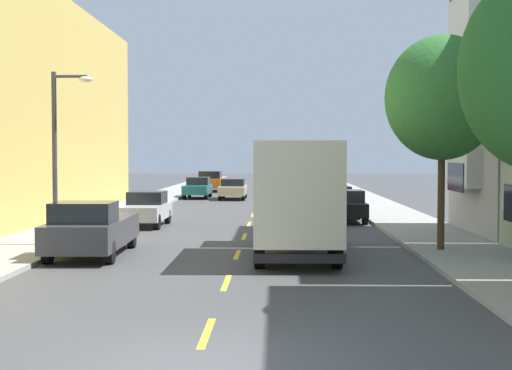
% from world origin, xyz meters
% --- Properties ---
extents(ground_plane, '(160.00, 160.00, 0.00)m').
position_xyz_m(ground_plane, '(0.00, 30.00, 0.00)').
color(ground_plane, '#424244').
extents(sidewalk_left, '(3.20, 120.00, 0.14)m').
position_xyz_m(sidewalk_left, '(-7.10, 28.00, 0.07)').
color(sidewalk_left, '#99968E').
rests_on(sidewalk_left, ground_plane).
extents(sidewalk_right, '(3.20, 120.00, 0.14)m').
position_xyz_m(sidewalk_right, '(7.10, 28.00, 0.07)').
color(sidewalk_right, '#99968E').
rests_on(sidewalk_right, ground_plane).
extents(lane_centerline_dashes, '(0.14, 47.20, 0.01)m').
position_xyz_m(lane_centerline_dashes, '(0.00, 24.50, 0.00)').
color(lane_centerline_dashes, yellow).
rests_on(lane_centerline_dashes, ground_plane).
extents(street_tree_second, '(3.57, 3.57, 6.72)m').
position_xyz_m(street_tree_second, '(6.40, 12.41, 4.89)').
color(street_tree_second, '#47331E').
rests_on(street_tree_second, sidewalk_right).
extents(street_lamp, '(1.35, 0.28, 5.70)m').
position_xyz_m(street_lamp, '(-5.92, 13.26, 3.51)').
color(street_lamp, '#38383D').
rests_on(street_lamp, sidewalk_left).
extents(delivery_box_truck, '(2.45, 7.51, 3.49)m').
position_xyz_m(delivery_box_truck, '(1.80, 11.61, 1.96)').
color(delivery_box_truck, beige).
rests_on(delivery_box_truck, ground_plane).
extents(parked_hatchback_black, '(1.74, 4.00, 1.50)m').
position_xyz_m(parked_hatchback_black, '(4.40, 23.09, 0.76)').
color(parked_hatchback_black, black).
rests_on(parked_hatchback_black, ground_plane).
extents(parked_pickup_charcoal, '(2.14, 5.35, 1.73)m').
position_xyz_m(parked_pickup_charcoal, '(-4.45, 11.54, 0.83)').
color(parked_pickup_charcoal, '#333338').
rests_on(parked_pickup_charcoal, ground_plane).
extents(parked_pickup_orange, '(2.13, 5.35, 1.73)m').
position_xyz_m(parked_pickup_orange, '(-4.27, 50.95, 0.83)').
color(parked_pickup_orange, orange).
rests_on(parked_pickup_orange, ground_plane).
extents(parked_hatchback_silver, '(1.79, 4.02, 1.50)m').
position_xyz_m(parked_hatchback_silver, '(-4.47, 20.93, 0.76)').
color(parked_hatchback_silver, '#B2B5BA').
rests_on(parked_hatchback_silver, ground_plane).
extents(parked_hatchback_teal, '(1.79, 4.02, 1.50)m').
position_xyz_m(parked_hatchback_teal, '(-4.39, 41.21, 0.76)').
color(parked_hatchback_teal, '#195B60').
rests_on(parked_hatchback_teal, ground_plane).
extents(parked_pickup_burgundy, '(2.11, 5.34, 1.73)m').
position_xyz_m(parked_pickup_burgundy, '(4.25, 40.56, 0.83)').
color(parked_pickup_burgundy, maroon).
rests_on(parked_pickup_burgundy, ground_plane).
extents(parked_sedan_forest, '(1.88, 4.53, 1.43)m').
position_xyz_m(parked_sedan_forest, '(4.37, 28.79, 0.75)').
color(parked_sedan_forest, '#194C28').
rests_on(parked_sedan_forest, ground_plane).
extents(parked_suv_white, '(1.97, 4.81, 1.93)m').
position_xyz_m(parked_suv_white, '(4.30, 51.85, 0.99)').
color(parked_suv_white, silver).
rests_on(parked_suv_white, ground_plane).
extents(moving_champagne_sedan, '(1.80, 4.50, 1.43)m').
position_xyz_m(moving_champagne_sedan, '(-1.80, 40.13, 0.75)').
color(moving_champagne_sedan, tan).
rests_on(moving_champagne_sedan, ground_plane).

